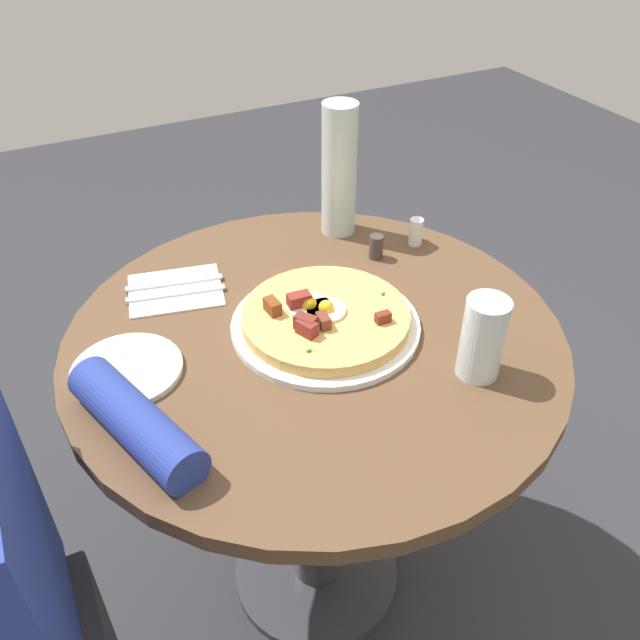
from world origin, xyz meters
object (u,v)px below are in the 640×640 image
(water_glass, at_px, (483,338))
(water_bottle, at_px, (339,170))
(breakfast_pizza, at_px, (324,316))
(pepper_shaker, at_px, (376,247))
(fork, at_px, (174,283))
(knife, at_px, (176,294))
(pizza_plate, at_px, (325,325))
(salt_shaker, at_px, (416,232))
(dining_table, at_px, (315,404))
(bread_plate, at_px, (127,370))

(water_glass, xyz_separation_m, water_bottle, (0.50, -0.01, 0.07))
(breakfast_pizza, xyz_separation_m, pepper_shaker, (0.16, -0.20, -0.00))
(fork, relative_size, water_glass, 1.30)
(breakfast_pizza, xyz_separation_m, knife, (0.20, 0.20, -0.02))
(breakfast_pizza, bearing_deg, knife, 44.65)
(water_glass, relative_size, pepper_shaker, 2.82)
(pizza_plate, relative_size, salt_shaker, 5.71)
(dining_table, xyz_separation_m, pizza_plate, (0.00, -0.02, 0.18))
(water_glass, distance_m, water_bottle, 0.50)
(pizza_plate, height_order, pepper_shaker, pepper_shaker)
(knife, xyz_separation_m, pepper_shaker, (-0.05, -0.40, 0.02))
(pizza_plate, distance_m, bread_plate, 0.34)
(knife, relative_size, salt_shaker, 3.15)
(knife, distance_m, salt_shaker, 0.50)
(pizza_plate, distance_m, breakfast_pizza, 0.02)
(pizza_plate, xyz_separation_m, knife, (0.20, 0.20, 0.00))
(fork, relative_size, salt_shaker, 3.15)
(dining_table, distance_m, bread_plate, 0.36)
(bread_plate, height_order, pepper_shaker, pepper_shaker)
(pizza_plate, height_order, breakfast_pizza, breakfast_pizza)
(fork, bearing_deg, pepper_shaker, -179.68)
(dining_table, distance_m, fork, 0.35)
(pizza_plate, bearing_deg, pepper_shaker, -50.67)
(bread_plate, distance_m, knife, 0.21)
(dining_table, height_order, pepper_shaker, pepper_shaker)
(bread_plate, distance_m, fork, 0.24)
(bread_plate, relative_size, pepper_shaker, 3.59)
(pizza_plate, height_order, salt_shaker, salt_shaker)
(bread_plate, xyz_separation_m, water_glass, (-0.25, -0.50, 0.06))
(breakfast_pizza, distance_m, fork, 0.31)
(dining_table, xyz_separation_m, fork, (0.24, 0.18, 0.18))
(pizza_plate, bearing_deg, dining_table, 92.23)
(fork, xyz_separation_m, water_bottle, (0.05, -0.37, 0.13))
(pizza_plate, bearing_deg, water_bottle, -31.42)
(knife, bearing_deg, fork, -90.00)
(dining_table, height_order, bread_plate, bread_plate)
(water_bottle, bearing_deg, breakfast_pizza, 148.20)
(bread_plate, bearing_deg, breakfast_pizza, -96.40)
(fork, height_order, water_bottle, water_bottle)
(bread_plate, relative_size, water_glass, 1.27)
(water_glass, bearing_deg, pizza_plate, 38.08)
(fork, bearing_deg, breakfast_pizza, 141.19)
(water_glass, height_order, salt_shaker, water_glass)
(bread_plate, relative_size, salt_shaker, 3.09)
(knife, bearing_deg, pizza_plate, 147.10)
(bread_plate, bearing_deg, fork, -34.20)
(dining_table, xyz_separation_m, knife, (0.21, 0.18, 0.18))
(dining_table, height_order, breakfast_pizza, breakfast_pizza)
(fork, bearing_deg, knife, 90.00)
(pizza_plate, xyz_separation_m, water_glass, (-0.21, -0.16, 0.06))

